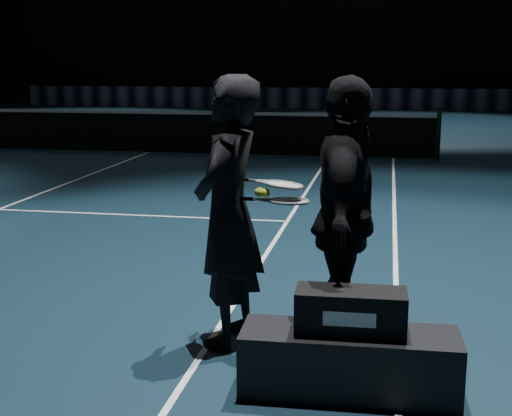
# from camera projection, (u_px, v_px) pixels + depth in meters

# --- Properties ---
(floor) EXTENTS (36.00, 36.00, 0.00)m
(floor) POSITION_uv_depth(u_px,v_px,m) (148.00, 153.00, 16.19)
(floor) COLOR black
(floor) RESTS_ON ground
(court_lines) EXTENTS (10.98, 23.78, 0.01)m
(court_lines) POSITION_uv_depth(u_px,v_px,m) (148.00, 153.00, 16.19)
(court_lines) COLOR white
(court_lines) RESTS_ON floor
(net_post_right) EXTENTS (0.10, 0.10, 1.10)m
(net_post_right) POSITION_uv_depth(u_px,v_px,m) (438.00, 134.00, 14.94)
(net_post_right) COLOR black
(net_post_right) RESTS_ON floor
(net_mesh) EXTENTS (12.80, 0.02, 0.86)m
(net_mesh) POSITION_uv_depth(u_px,v_px,m) (147.00, 133.00, 16.10)
(net_mesh) COLOR black
(net_mesh) RESTS_ON floor
(net_tape) EXTENTS (12.80, 0.03, 0.07)m
(net_tape) POSITION_uv_depth(u_px,v_px,m) (147.00, 112.00, 16.01)
(net_tape) COLOR white
(net_tape) RESTS_ON net_mesh
(sponsor_backdrop) EXTENTS (22.00, 0.15, 0.90)m
(sponsor_backdrop) POSITION_uv_depth(u_px,v_px,m) (265.00, 98.00, 31.02)
(sponsor_backdrop) COLOR black
(sponsor_backdrop) RESTS_ON floor
(player_bench) EXTENTS (1.38, 0.50, 0.41)m
(player_bench) POSITION_uv_depth(u_px,v_px,m) (349.00, 362.00, 4.48)
(player_bench) COLOR black
(player_bench) RESTS_ON floor
(racket_bag) EXTENTS (0.69, 0.31, 0.27)m
(racket_bag) POSITION_uv_depth(u_px,v_px,m) (351.00, 311.00, 4.41)
(racket_bag) COLOR black
(racket_bag) RESTS_ON player_bench
(bag_signature) EXTENTS (0.32, 0.01, 0.09)m
(bag_signature) POSITION_uv_depth(u_px,v_px,m) (349.00, 320.00, 4.27)
(bag_signature) COLOR white
(bag_signature) RESTS_ON racket_bag
(player_a) EXTENTS (0.58, 0.79, 1.97)m
(player_a) POSITION_uv_depth(u_px,v_px,m) (228.00, 212.00, 5.16)
(player_a) COLOR black
(player_a) RESTS_ON floor
(player_b) EXTENTS (0.51, 1.17, 1.97)m
(player_b) POSITION_uv_depth(u_px,v_px,m) (345.00, 219.00, 4.93)
(player_b) COLOR black
(player_b) RESTS_ON floor
(racket_lower) EXTENTS (0.70, 0.28, 0.03)m
(racket_lower) POSITION_uv_depth(u_px,v_px,m) (289.00, 201.00, 5.02)
(racket_lower) COLOR black
(racket_lower) RESTS_ON player_a
(racket_upper) EXTENTS (0.68, 0.24, 0.10)m
(racket_upper) POSITION_uv_depth(u_px,v_px,m) (284.00, 185.00, 5.05)
(racket_upper) COLOR black
(racket_upper) RESTS_ON player_b
(tennis_balls) EXTENTS (0.12, 0.10, 0.12)m
(tennis_balls) POSITION_uv_depth(u_px,v_px,m) (263.00, 190.00, 5.06)
(tennis_balls) COLOR #D0EE32
(tennis_balls) RESTS_ON racket_upper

